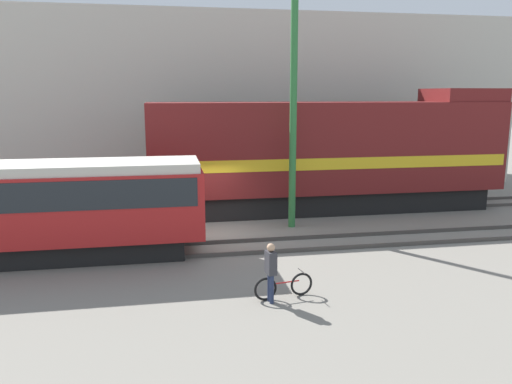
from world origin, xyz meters
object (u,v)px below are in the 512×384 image
freight_locomotive (330,154)px  streetcar (27,206)px  person (271,267)px  utility_pole_left (293,112)px  bicycle (284,286)px

freight_locomotive → streetcar: (-11.78, -5.10, -0.79)m
streetcar → person: 8.40m
utility_pole_left → person: bearing=-108.5°
freight_locomotive → streetcar: 12.86m
bicycle → person: person is taller
streetcar → utility_pole_left: (9.35, 2.55, 2.82)m
bicycle → utility_pole_left: utility_pole_left is taller
person → utility_pole_left: 8.41m
streetcar → utility_pole_left: size_ratio=1.20×
freight_locomotive → utility_pole_left: size_ratio=1.73×
person → freight_locomotive: bearing=63.6°
person → utility_pole_left: bearing=71.5°
bicycle → person: size_ratio=1.04×
streetcar → utility_pole_left: bearing=15.2°
streetcar → bicycle: streetcar is taller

